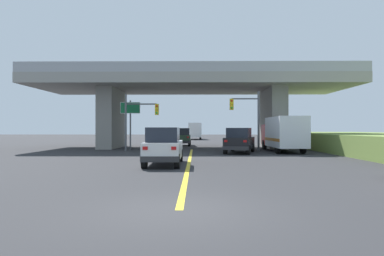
% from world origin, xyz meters
% --- Properties ---
extents(ground, '(160.00, 160.00, 0.00)m').
position_xyz_m(ground, '(0.00, 26.76, 0.00)').
color(ground, '#2B2B2D').
extents(overpass_bridge, '(31.12, 10.78, 7.81)m').
position_xyz_m(overpass_bridge, '(0.00, 26.76, 5.55)').
color(overpass_bridge, gray).
rests_on(overpass_bridge, ground).
extents(lane_divider_stripe, '(0.20, 24.08, 0.01)m').
position_xyz_m(lane_divider_stripe, '(0.00, 12.04, 0.00)').
color(lane_divider_stripe, yellow).
rests_on(lane_divider_stripe, ground).
extents(suv_lead, '(1.87, 4.73, 2.02)m').
position_xyz_m(suv_lead, '(-1.33, 10.27, 1.01)').
color(suv_lead, silver).
rests_on(suv_lead, ground).
extents(suv_crossing, '(3.09, 4.98, 2.02)m').
position_xyz_m(suv_crossing, '(3.91, 19.44, 1.01)').
color(suv_crossing, black).
rests_on(suv_crossing, ground).
extents(box_truck, '(2.33, 7.53, 2.93)m').
position_xyz_m(box_truck, '(7.82, 20.97, 1.57)').
color(box_truck, red).
rests_on(box_truck, ground).
extents(sedan_oncoming, '(1.92, 4.47, 2.02)m').
position_xyz_m(sedan_oncoming, '(-1.17, 31.12, 1.01)').
color(sedan_oncoming, '#2D4C33').
rests_on(sedan_oncoming, ground).
extents(traffic_signal_nearside, '(2.57, 0.36, 5.17)m').
position_xyz_m(traffic_signal_nearside, '(4.93, 21.36, 3.27)').
color(traffic_signal_nearside, '#56595E').
rests_on(traffic_signal_nearside, ground).
extents(traffic_signal_farside, '(3.00, 0.36, 5.02)m').
position_xyz_m(traffic_signal_farside, '(-4.75, 21.90, 3.08)').
color(traffic_signal_farside, '#56595E').
rests_on(traffic_signal_farside, ground).
extents(highway_sign, '(1.82, 0.17, 4.56)m').
position_xyz_m(highway_sign, '(-5.67, 23.35, 3.41)').
color(highway_sign, '#56595E').
rests_on(highway_sign, ground).
extents(semi_truck_distant, '(2.33, 7.10, 2.99)m').
position_xyz_m(semi_truck_distant, '(0.20, 54.78, 1.58)').
color(semi_truck_distant, silver).
rests_on(semi_truck_distant, ground).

